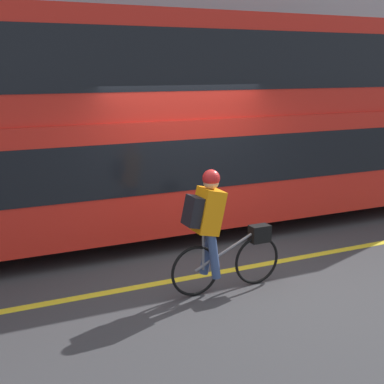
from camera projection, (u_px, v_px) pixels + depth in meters
ground_plane at (211, 271)px, 7.37m from camera, size 80.00×80.00×0.00m
road_center_line at (214, 273)px, 7.30m from camera, size 50.00×0.14×0.01m
sidewalk_curb at (114, 198)px, 11.30m from camera, size 60.00×1.69×0.12m
building_facade at (95, 36)px, 11.41m from camera, size 60.00×0.30×6.79m
bus at (163, 115)px, 8.85m from camera, size 11.27×2.52×3.55m
cyclist_on_bike at (216, 227)px, 6.52m from camera, size 1.52×0.32×1.57m
trash_bin at (368, 154)px, 13.98m from camera, size 0.55×0.55×0.81m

